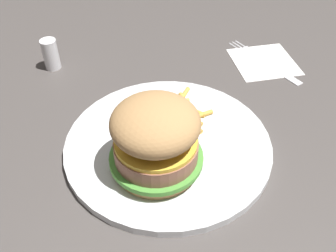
{
  "coord_description": "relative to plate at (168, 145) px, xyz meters",
  "views": [
    {
      "loc": [
        -0.35,
        0.09,
        0.39
      ],
      "look_at": [
        0.01,
        -0.03,
        0.04
      ],
      "focal_mm": 41.15,
      "sensor_mm": 36.0,
      "label": 1
    }
  ],
  "objects": [
    {
      "name": "salt_shaker",
      "position": [
        0.26,
        0.14,
        0.02
      ],
      "size": [
        0.03,
        0.03,
        0.06
      ],
      "primitive_type": "cylinder",
      "color": "white",
      "rests_on": "ground_plane"
    },
    {
      "name": "napkin",
      "position": [
        0.16,
        -0.24,
        -0.01
      ],
      "size": [
        0.12,
        0.12,
        0.0
      ],
      "primitive_type": "cube",
      "rotation": [
        0.0,
        0.0,
        -0.1
      ],
      "color": "white",
      "rests_on": "ground_plane"
    },
    {
      "name": "fries_pile",
      "position": [
        0.05,
        -0.04,
        0.01
      ],
      "size": [
        0.11,
        0.08,
        0.01
      ],
      "color": "gold",
      "rests_on": "plate"
    },
    {
      "name": "fork",
      "position": [
        0.16,
        -0.24,
        -0.0
      ],
      "size": [
        0.17,
        0.07,
        0.0
      ],
      "color": "silver",
      "rests_on": "napkin"
    },
    {
      "name": "ground_plane",
      "position": [
        -0.01,
        0.03,
        -0.01
      ],
      "size": [
        1.6,
        1.6,
        0.0
      ],
      "primitive_type": "plane",
      "color": "#47423F"
    },
    {
      "name": "sandwich",
      "position": [
        -0.04,
        0.03,
        0.06
      ],
      "size": [
        0.12,
        0.12,
        0.1
      ],
      "color": "tan",
      "rests_on": "plate"
    },
    {
      "name": "plate",
      "position": [
        0.0,
        0.0,
        0.0
      ],
      "size": [
        0.29,
        0.29,
        0.01
      ],
      "primitive_type": "cylinder",
      "color": "silver",
      "rests_on": "ground_plane"
    }
  ]
}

